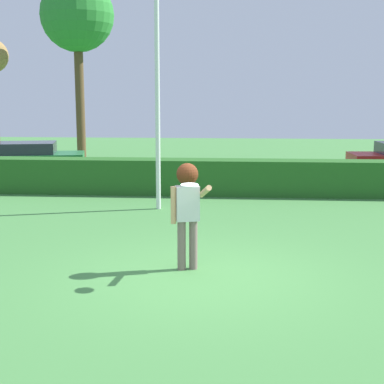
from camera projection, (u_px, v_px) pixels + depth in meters
ground_plane at (202, 276)px, 9.07m from camera, size 60.00×60.00×0.00m
person at (187, 201)px, 9.25m from camera, size 0.70×0.69×1.80m
frisbee at (190, 185)px, 8.51m from camera, size 0.28×0.28×0.04m
lamppost at (157, 86)px, 13.97m from camera, size 0.24×0.24×5.64m
hedge_row at (217, 177)px, 16.51m from camera, size 18.62×0.90×1.04m
parked_car_green at (24, 158)px, 20.05m from camera, size 4.48×2.61×1.25m
birch_tree at (77, 17)px, 24.60m from camera, size 3.23×3.23×8.02m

